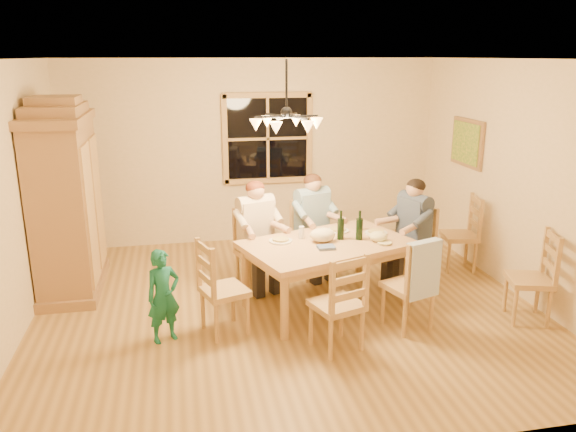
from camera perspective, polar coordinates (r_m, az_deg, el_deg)
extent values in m
plane|color=olive|center=(6.43, -0.14, -9.16)|extent=(5.50, 5.50, 0.00)
cube|color=white|center=(5.82, -0.16, 15.67)|extent=(5.50, 5.00, 0.02)
cube|color=beige|center=(8.40, -3.47, 6.50)|extent=(5.50, 0.02, 2.70)
cube|color=beige|center=(6.09, -26.43, 1.18)|extent=(0.02, 5.00, 2.70)
cube|color=beige|center=(7.04, 22.44, 3.44)|extent=(0.02, 5.00, 2.70)
cube|color=black|center=(8.38, -2.10, 7.88)|extent=(1.20, 0.03, 1.20)
cube|color=tan|center=(8.36, -2.08, 7.86)|extent=(1.30, 0.06, 1.30)
cube|color=olive|center=(7.99, 17.76, 7.10)|extent=(0.04, 0.78, 0.64)
cube|color=#1E6B2D|center=(7.97, 17.57, 7.10)|extent=(0.02, 0.68, 0.54)
cylinder|color=black|center=(5.82, -0.15, 13.06)|extent=(0.02, 0.02, 0.53)
sphere|color=black|center=(5.84, -0.15, 10.47)|extent=(0.12, 0.12, 0.12)
cylinder|color=black|center=(5.88, 1.40, 10.11)|extent=(0.34, 0.02, 0.02)
cone|color=#FFB259|center=(5.93, 2.93, 9.36)|extent=(0.13, 0.13, 0.12)
cylinder|color=black|center=(6.00, 0.35, 10.23)|extent=(0.19, 0.31, 0.02)
cone|color=#FFB259|center=(6.16, 0.82, 9.63)|extent=(0.13, 0.13, 0.12)
cylinder|color=black|center=(5.97, -1.18, 10.20)|extent=(0.19, 0.31, 0.02)
cone|color=#FFB259|center=(6.10, -2.16, 9.56)|extent=(0.13, 0.13, 0.12)
cylinder|color=black|center=(5.82, -1.72, 10.04)|extent=(0.34, 0.02, 0.02)
cone|color=#FFB259|center=(5.80, -3.29, 9.21)|extent=(0.13, 0.13, 0.12)
cylinder|color=black|center=(5.70, -0.68, 9.92)|extent=(0.19, 0.31, 0.02)
cone|color=#FFB259|center=(5.56, -1.23, 8.93)|extent=(0.13, 0.13, 0.12)
cylinder|color=black|center=(5.73, 0.92, 9.95)|extent=(0.19, 0.31, 0.02)
cone|color=#FFB259|center=(5.62, 2.02, 9.01)|extent=(0.13, 0.13, 0.12)
cube|color=olive|center=(7.06, -21.57, 0.65)|extent=(0.60, 1.30, 2.00)
cube|color=olive|center=(6.88, -22.47, 9.11)|extent=(0.66, 1.40, 0.10)
cube|color=olive|center=(6.87, -22.56, 9.94)|extent=(0.58, 1.00, 0.12)
cube|color=olive|center=(6.86, -22.65, 10.76)|extent=(0.52, 0.55, 0.10)
cube|color=tan|center=(6.69, -19.43, 0.06)|extent=(0.03, 0.55, 1.60)
cube|color=tan|center=(7.33, -18.77, 1.46)|extent=(0.03, 0.55, 1.60)
cube|color=olive|center=(7.35, -20.82, -6.43)|extent=(0.66, 1.40, 0.12)
cube|color=tan|center=(6.19, 3.99, -2.92)|extent=(2.04, 1.60, 0.06)
cube|color=tan|center=(6.22, 3.98, -3.61)|extent=(1.85, 1.41, 0.10)
cylinder|color=tan|center=(5.60, -0.35, -9.22)|extent=(0.09, 0.09, 0.70)
cylinder|color=tan|center=(6.46, 12.02, -6.02)|extent=(0.09, 0.09, 0.70)
cylinder|color=tan|center=(6.32, -4.36, -6.21)|extent=(0.09, 0.09, 0.70)
cylinder|color=tan|center=(7.10, 7.25, -3.75)|extent=(0.09, 0.09, 0.70)
cube|color=tan|center=(6.76, -3.20, -3.77)|extent=(0.55, 0.54, 0.06)
cube|color=tan|center=(6.67, -3.24, -1.59)|extent=(0.38, 0.17, 0.54)
cube|color=tan|center=(7.13, 2.50, -2.69)|extent=(0.55, 0.54, 0.06)
cube|color=tan|center=(7.05, 2.52, -0.61)|extent=(0.38, 0.17, 0.54)
cube|color=tan|center=(5.42, 4.98, -9.00)|extent=(0.55, 0.54, 0.06)
cube|color=tan|center=(5.31, 5.05, -6.36)|extent=(0.38, 0.17, 0.54)
cube|color=tan|center=(5.93, 12.12, -7.01)|extent=(0.55, 0.54, 0.06)
cube|color=tan|center=(5.84, 12.28, -4.57)|extent=(0.38, 0.17, 0.54)
cube|color=tan|center=(5.74, -6.49, -7.56)|extent=(0.54, 0.55, 0.06)
cube|color=tan|center=(5.64, -6.57, -5.05)|extent=(0.17, 0.38, 0.54)
cube|color=tan|center=(7.02, 12.39, -3.38)|extent=(0.54, 0.55, 0.06)
cube|color=tan|center=(6.93, 12.53, -1.27)|extent=(0.17, 0.38, 0.54)
cube|color=beige|center=(6.64, -3.25, -0.60)|extent=(0.45, 0.34, 0.52)
cube|color=#262328|center=(6.73, -3.21, -3.13)|extent=(0.49, 0.52, 0.14)
sphere|color=tan|center=(6.54, -3.30, 2.59)|extent=(0.21, 0.21, 0.21)
ellipsoid|color=#592614|center=(6.53, -3.31, 2.85)|extent=(0.22, 0.22, 0.17)
cube|color=teal|center=(7.01, 2.53, 0.33)|extent=(0.45, 0.34, 0.52)
cube|color=#262328|center=(7.10, 2.50, -2.08)|extent=(0.49, 0.52, 0.14)
sphere|color=tan|center=(6.92, 2.57, 3.36)|extent=(0.21, 0.21, 0.21)
ellipsoid|color=#381E11|center=(6.91, 2.58, 3.60)|extent=(0.22, 0.22, 0.17)
cube|color=#3B465F|center=(6.90, 12.59, -0.32)|extent=(0.34, 0.45, 0.52)
cube|color=#262328|center=(6.99, 12.43, -2.76)|extent=(0.52, 0.49, 0.14)
sphere|color=tan|center=(6.80, 12.78, 2.75)|extent=(0.21, 0.21, 0.21)
ellipsoid|color=black|center=(6.80, 12.79, 3.00)|extent=(0.22, 0.22, 0.17)
cube|color=#B2C9F2|center=(5.71, 13.54, -5.32)|extent=(0.39, 0.22, 0.58)
cylinder|color=black|center=(6.24, 5.38, -0.92)|extent=(0.08, 0.08, 0.33)
cylinder|color=black|center=(6.26, 7.28, -0.93)|extent=(0.08, 0.08, 0.33)
cylinder|color=white|center=(6.18, -0.75, -2.55)|extent=(0.26, 0.26, 0.02)
cylinder|color=white|center=(6.56, 5.09, -1.48)|extent=(0.26, 0.26, 0.02)
cylinder|color=white|center=(6.53, 8.94, -1.70)|extent=(0.26, 0.26, 0.02)
cylinder|color=silver|center=(6.27, 1.38, -1.69)|extent=(0.06, 0.06, 0.14)
cylinder|color=silver|center=(6.62, 7.26, -0.85)|extent=(0.06, 0.06, 0.14)
ellipsoid|color=beige|center=(6.26, 9.17, -2.06)|extent=(0.20, 0.20, 0.11)
cube|color=#4A5C89|center=(5.97, 3.90, -3.20)|extent=(0.22, 0.19, 0.03)
ellipsoid|color=beige|center=(6.17, 3.53, -1.93)|extent=(0.28, 0.22, 0.15)
imported|color=#176B58|center=(5.66, -12.55, -7.94)|extent=(0.41, 0.35, 0.95)
cube|color=tan|center=(6.48, 23.29, -6.02)|extent=(0.53, 0.54, 0.06)
cube|color=tan|center=(6.39, 23.55, -3.76)|extent=(0.16, 0.38, 0.54)
cube|color=tan|center=(7.70, 16.99, -1.98)|extent=(0.50, 0.51, 0.06)
cube|color=tan|center=(7.62, 17.16, -0.04)|extent=(0.12, 0.38, 0.54)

